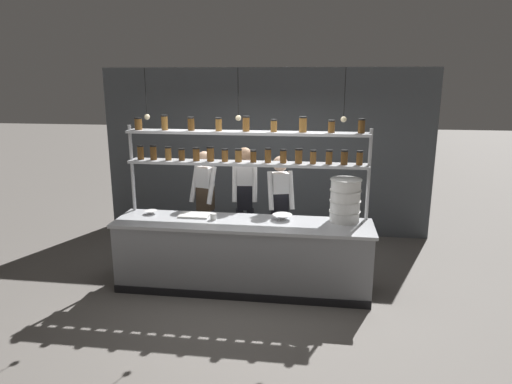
{
  "coord_description": "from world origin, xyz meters",
  "views": [
    {
      "loc": [
        0.94,
        -5.51,
        2.73
      ],
      "look_at": [
        0.15,
        0.2,
        1.27
      ],
      "focal_mm": 32.0,
      "sensor_mm": 36.0,
      "label": 1
    }
  ],
  "objects_px": {
    "cutting_board": "(195,215)",
    "prep_bowl_near_left": "(151,212)",
    "chef_center": "(245,197)",
    "chef_left": "(205,199)",
    "container_stack": "(345,200)",
    "prep_bowl_center_front": "(282,217)",
    "serving_cup_front": "(213,217)",
    "spice_shelf_unit": "(246,151)",
    "chef_right": "(280,206)"
  },
  "relations": [
    {
      "from": "prep_bowl_near_left",
      "to": "prep_bowl_center_front",
      "type": "xyz_separation_m",
      "value": [
        1.79,
        -0.01,
        0.01
      ]
    },
    {
      "from": "spice_shelf_unit",
      "to": "prep_bowl_center_front",
      "type": "height_order",
      "value": "spice_shelf_unit"
    },
    {
      "from": "chef_right",
      "to": "cutting_board",
      "type": "distance_m",
      "value": 1.21
    },
    {
      "from": "cutting_board",
      "to": "prep_bowl_near_left",
      "type": "distance_m",
      "value": 0.61
    },
    {
      "from": "prep_bowl_near_left",
      "to": "prep_bowl_center_front",
      "type": "relative_size",
      "value": 0.67
    },
    {
      "from": "chef_left",
      "to": "prep_bowl_near_left",
      "type": "xyz_separation_m",
      "value": [
        -0.6,
        -0.63,
        -0.04
      ]
    },
    {
      "from": "container_stack",
      "to": "chef_right",
      "type": "bearing_deg",
      "value": 152.45
    },
    {
      "from": "chef_center",
      "to": "prep_bowl_center_front",
      "type": "relative_size",
      "value": 6.81
    },
    {
      "from": "spice_shelf_unit",
      "to": "chef_left",
      "type": "bearing_deg",
      "value": 145.2
    },
    {
      "from": "prep_bowl_center_front",
      "to": "cutting_board",
      "type": "bearing_deg",
      "value": -179.92
    },
    {
      "from": "chef_left",
      "to": "chef_right",
      "type": "bearing_deg",
      "value": 8.74
    },
    {
      "from": "spice_shelf_unit",
      "to": "prep_bowl_center_front",
      "type": "bearing_deg",
      "value": -18.14
    },
    {
      "from": "prep_bowl_center_front",
      "to": "prep_bowl_near_left",
      "type": "bearing_deg",
      "value": 179.75
    },
    {
      "from": "chef_right",
      "to": "prep_bowl_near_left",
      "type": "xyz_separation_m",
      "value": [
        -1.71,
        -0.49,
        -0.02
      ]
    },
    {
      "from": "chef_center",
      "to": "chef_right",
      "type": "relative_size",
      "value": 1.05
    },
    {
      "from": "container_stack",
      "to": "prep_bowl_center_front",
      "type": "height_order",
      "value": "container_stack"
    },
    {
      "from": "container_stack",
      "to": "prep_bowl_near_left",
      "type": "xyz_separation_m",
      "value": [
        -2.59,
        -0.04,
        -0.26
      ]
    },
    {
      "from": "chef_center",
      "to": "container_stack",
      "type": "bearing_deg",
      "value": -31.72
    },
    {
      "from": "chef_center",
      "to": "prep_bowl_near_left",
      "type": "relative_size",
      "value": 10.09
    },
    {
      "from": "chef_center",
      "to": "prep_bowl_near_left",
      "type": "height_order",
      "value": "chef_center"
    },
    {
      "from": "cutting_board",
      "to": "chef_left",
      "type": "bearing_deg",
      "value": 91.21
    },
    {
      "from": "spice_shelf_unit",
      "to": "chef_right",
      "type": "distance_m",
      "value": 0.98
    },
    {
      "from": "chef_center",
      "to": "chef_left",
      "type": "bearing_deg",
      "value": 175.21
    },
    {
      "from": "spice_shelf_unit",
      "to": "chef_left",
      "type": "height_order",
      "value": "spice_shelf_unit"
    },
    {
      "from": "chef_right",
      "to": "cutting_board",
      "type": "height_order",
      "value": "chef_right"
    },
    {
      "from": "container_stack",
      "to": "serving_cup_front",
      "type": "height_order",
      "value": "container_stack"
    },
    {
      "from": "chef_right",
      "to": "serving_cup_front",
      "type": "height_order",
      "value": "chef_right"
    },
    {
      "from": "prep_bowl_center_front",
      "to": "chef_right",
      "type": "bearing_deg",
      "value": 98.53
    },
    {
      "from": "prep_bowl_center_front",
      "to": "chef_center",
      "type": "bearing_deg",
      "value": 131.92
    },
    {
      "from": "spice_shelf_unit",
      "to": "cutting_board",
      "type": "relative_size",
      "value": 8.03
    },
    {
      "from": "serving_cup_front",
      "to": "cutting_board",
      "type": "bearing_deg",
      "value": 156.41
    },
    {
      "from": "chef_right",
      "to": "container_stack",
      "type": "xyz_separation_m",
      "value": [
        0.87,
        -0.46,
        0.24
      ]
    },
    {
      "from": "chef_center",
      "to": "chef_right",
      "type": "xyz_separation_m",
      "value": [
        0.53,
        -0.17,
        -0.06
      ]
    },
    {
      "from": "prep_bowl_center_front",
      "to": "serving_cup_front",
      "type": "distance_m",
      "value": 0.9
    },
    {
      "from": "chef_center",
      "to": "prep_bowl_center_front",
      "type": "distance_m",
      "value": 0.91
    },
    {
      "from": "spice_shelf_unit",
      "to": "chef_left",
      "type": "xyz_separation_m",
      "value": [
        -0.69,
        0.48,
        -0.81
      ]
    },
    {
      "from": "chef_right",
      "to": "prep_bowl_center_front",
      "type": "height_order",
      "value": "chef_right"
    },
    {
      "from": "prep_bowl_near_left",
      "to": "prep_bowl_center_front",
      "type": "distance_m",
      "value": 1.79
    },
    {
      "from": "cutting_board",
      "to": "spice_shelf_unit",
      "type": "bearing_deg",
      "value": 13.92
    },
    {
      "from": "chef_right",
      "to": "prep_bowl_near_left",
      "type": "bearing_deg",
      "value": -179.83
    },
    {
      "from": "chef_center",
      "to": "serving_cup_front",
      "type": "height_order",
      "value": "chef_center"
    },
    {
      "from": "spice_shelf_unit",
      "to": "chef_left",
      "type": "distance_m",
      "value": 1.16
    },
    {
      "from": "prep_bowl_center_front",
      "to": "container_stack",
      "type": "bearing_deg",
      "value": 3.21
    },
    {
      "from": "container_stack",
      "to": "serving_cup_front",
      "type": "distance_m",
      "value": 1.71
    },
    {
      "from": "chef_left",
      "to": "spice_shelf_unit",
      "type": "bearing_deg",
      "value": -18.8
    },
    {
      "from": "spice_shelf_unit",
      "to": "prep_bowl_near_left",
      "type": "relative_size",
      "value": 18.45
    },
    {
      "from": "spice_shelf_unit",
      "to": "container_stack",
      "type": "relative_size",
      "value": 5.74
    },
    {
      "from": "chef_left",
      "to": "chef_center",
      "type": "distance_m",
      "value": 0.59
    },
    {
      "from": "chef_center",
      "to": "prep_bowl_near_left",
      "type": "distance_m",
      "value": 1.36
    },
    {
      "from": "prep_bowl_near_left",
      "to": "serving_cup_front",
      "type": "relative_size",
      "value": 2.05
    }
  ]
}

